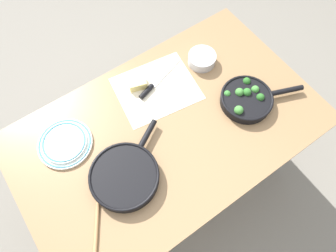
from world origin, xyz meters
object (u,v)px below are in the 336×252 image
Objects in this scene: skillet_broccoli at (247,99)px; dinner_plate_stack at (65,143)px; skillet_eggs at (125,176)px; grater_knife at (155,83)px; wooden_spoon at (97,211)px; cheese_block at (137,82)px; prep_bowl_steel at (202,59)px.

skillet_broccoli is 0.82m from dinner_plate_stack.
skillet_eggs is 1.34× the size of grater_knife.
wooden_spoon is at bearing -162.33° from grater_knife.
skillet_broccoli is at bearing -54.34° from wooden_spoon.
cheese_block is 0.42× the size of dinner_plate_stack.
skillet_broccoli reaches higher than skillet_eggs.
dinner_plate_stack reaches higher than wooden_spoon.
skillet_broccoli is at bearing 95.79° from prep_bowl_steel.
skillet_broccoli is at bearing -65.53° from grater_knife.
skillet_eggs is at bearing -159.05° from skillet_broccoli.
grater_knife is 1.22× the size of dinner_plate_stack.
cheese_block is at bearing 156.54° from skillet_broccoli.
skillet_eggs reaches higher than cheese_block.
skillet_broccoli is 2.78× the size of prep_bowl_steel.
skillet_eggs is at bearing -156.26° from grater_knife.
cheese_block reaches higher than dinner_plate_stack.
dinner_plate_stack is at bearing 85.89° from skillet_eggs.
skillet_broccoli reaches higher than cheese_block.
wooden_spoon is at bearing 23.81° from prep_bowl_steel.
prep_bowl_steel is at bearing 168.49° from cheese_block.
wooden_spoon is 1.53× the size of dinner_plate_stack.
wooden_spoon is at bearing 42.81° from cheese_block.
dinner_plate_stack is (0.48, 0.03, 0.00)m from grater_knife.
skillet_eggs is 0.67m from prep_bowl_steel.
skillet_eggs is 1.07× the size of wooden_spoon.
skillet_eggs is at bearing 25.16° from prep_bowl_steel.
skillet_eggs is 3.89× the size of cheese_block.
dinner_plate_stack is (0.41, 0.08, -0.01)m from cheese_block.
skillet_broccoli is 1.05× the size of wooden_spoon.
skillet_broccoli is 1.31× the size of grater_knife.
wooden_spoon is at bearing -155.12° from skillet_broccoli.
grater_knife is at bearing 11.56° from skillet_eggs.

